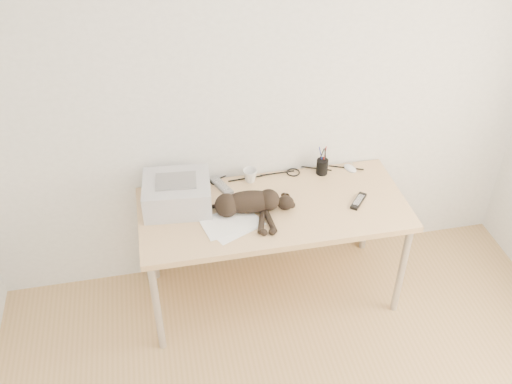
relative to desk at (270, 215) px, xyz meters
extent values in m
plane|color=white|center=(0.00, 0.27, 0.69)|extent=(3.50, 0.00, 3.50)
cube|color=tan|center=(0.00, -0.09, 0.11)|extent=(1.60, 0.70, 0.04)
cylinder|color=#B1B1B3|center=(-0.75, -0.39, -0.26)|extent=(0.04, 0.04, 0.70)
cylinder|color=#B1B1B3|center=(0.75, -0.39, -0.26)|extent=(0.04, 0.04, 0.70)
cylinder|color=#B1B1B3|center=(-0.75, 0.21, -0.26)|extent=(0.04, 0.04, 0.70)
cylinder|color=#B1B1B3|center=(0.75, 0.21, -0.26)|extent=(0.04, 0.04, 0.70)
cube|color=tan|center=(0.00, 0.24, -0.21)|extent=(1.48, 0.02, 0.60)
cube|color=#A7A7AC|center=(-0.55, 0.04, 0.22)|extent=(0.42, 0.36, 0.18)
cube|color=black|center=(-0.55, 0.04, 0.23)|extent=(0.33, 0.05, 0.11)
cube|color=slate|center=(-0.55, 0.04, 0.31)|extent=(0.25, 0.19, 0.01)
cube|color=white|center=(-0.26, -0.20, 0.14)|extent=(0.36, 0.32, 0.00)
cube|color=white|center=(-0.29, -0.18, 0.14)|extent=(0.34, 0.28, 0.00)
ellipsoid|color=black|center=(-0.15, -0.10, 0.20)|extent=(0.34, 0.16, 0.14)
sphere|color=black|center=(-0.28, -0.10, 0.20)|extent=(0.14, 0.14, 0.14)
ellipsoid|color=black|center=(0.06, -0.12, 0.18)|extent=(0.11, 0.10, 0.09)
cone|color=black|center=(0.06, -0.08, 0.22)|extent=(0.04, 0.05, 0.04)
cone|color=black|center=(0.08, -0.09, 0.21)|extent=(0.04, 0.05, 0.05)
cylinder|color=black|center=(-0.10, -0.22, 0.15)|extent=(0.05, 0.19, 0.03)
cylinder|color=black|center=(-0.05, -0.23, 0.15)|extent=(0.05, 0.19, 0.03)
cylinder|color=black|center=(-0.41, -0.04, 0.15)|extent=(0.21, 0.04, 0.02)
imported|color=white|center=(-0.09, 0.19, 0.18)|extent=(0.13, 0.13, 0.09)
cylinder|color=black|center=(0.38, 0.19, 0.18)|extent=(0.07, 0.07, 0.10)
cylinder|color=#990C0C|center=(0.37, 0.19, 0.25)|extent=(0.01, 0.01, 0.14)
cylinder|color=navy|center=(0.39, 0.20, 0.25)|extent=(0.01, 0.01, 0.14)
cylinder|color=black|center=(0.38, 0.18, 0.25)|extent=(0.01, 0.01, 0.14)
cube|color=slate|center=(-0.28, 0.16, 0.14)|extent=(0.13, 0.20, 0.02)
cube|color=black|center=(0.51, -0.15, 0.14)|extent=(0.14, 0.16, 0.02)
ellipsoid|color=white|center=(0.57, 0.19, 0.15)|extent=(0.10, 0.12, 0.03)
camera|label=1|loc=(-0.63, -2.64, 2.27)|focal=40.00mm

